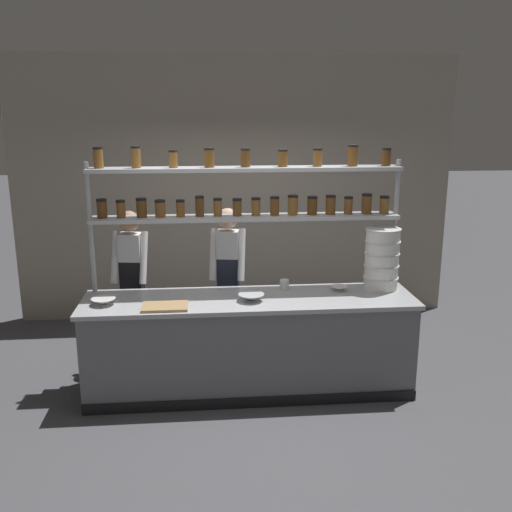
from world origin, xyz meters
TOP-DOWN VIEW (x-y plane):
  - ground_plane at (0.00, 0.00)m, footprint 40.00×40.00m
  - back_wall at (0.00, 2.15)m, footprint 5.48×0.12m
  - prep_counter at (0.00, -0.00)m, footprint 3.08×0.76m
  - spice_shelf_unit at (0.01, 0.33)m, footprint 2.96×0.28m
  - chef_left at (-1.15, 0.67)m, footprint 0.39×0.31m
  - chef_center at (-0.17, 0.67)m, footprint 0.39×0.32m
  - container_stack at (1.30, 0.18)m, footprint 0.34×0.34m
  - cutting_board at (-0.76, -0.21)m, footprint 0.40×0.26m
  - prep_bowl_near_left at (0.01, -0.09)m, footprint 0.24×0.24m
  - prep_bowl_center_front at (-1.31, -0.08)m, footprint 0.22×0.22m
  - prep_bowl_center_back at (0.88, 0.14)m, footprint 0.16×0.16m
  - serving_cup_front at (0.36, 0.23)m, footprint 0.09×0.09m

SIDE VIEW (x-z plane):
  - ground_plane at x=0.00m, z-range 0.00..0.00m
  - prep_counter at x=0.00m, z-range 0.00..0.92m
  - cutting_board at x=-0.76m, z-range 0.92..0.94m
  - chef_left at x=-1.15m, z-range 0.12..1.76m
  - prep_bowl_center_back at x=0.88m, z-range 0.92..0.96m
  - chef_center at x=-0.17m, z-range 0.12..1.77m
  - prep_bowl_center_front at x=-1.31m, z-range 0.92..0.98m
  - prep_bowl_near_left at x=0.01m, z-range 0.92..0.98m
  - serving_cup_front at x=0.36m, z-range 0.92..1.01m
  - container_stack at x=1.30m, z-range 0.92..1.52m
  - back_wall at x=0.00m, z-range 0.00..3.27m
  - spice_shelf_unit at x=0.01m, z-range 0.65..2.94m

